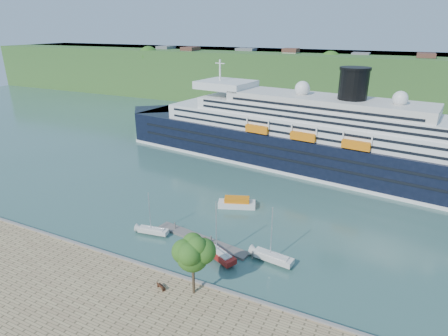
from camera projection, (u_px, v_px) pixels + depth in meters
ground at (159, 275)px, 57.36m from camera, size 400.00×400.00×0.00m
far_hillside at (337, 80)px, 175.16m from camera, size 400.00×50.00×24.00m
quay_coping at (158, 269)px, 56.78m from camera, size 220.00×0.50×0.30m
cruise_ship at (300, 117)px, 97.49m from camera, size 120.96×33.27×26.88m
park_bench at (161, 286)px, 52.56m from camera, size 1.69×1.20×1.00m
promenade_tree at (193, 263)px, 50.35m from camera, size 5.91×5.91×9.80m
floating_pontoon at (202, 240)px, 66.37m from camera, size 18.82×5.07×0.42m
sailboat_white_near at (152, 215)px, 66.95m from camera, size 6.36×2.63×7.98m
sailboat_red at (218, 233)px, 59.37m from camera, size 7.82×5.23×9.89m
sailboat_white_far at (274, 237)px, 58.63m from camera, size 7.46×2.92×9.38m
tender_launch at (237, 202)px, 78.40m from camera, size 8.29×5.25×2.17m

